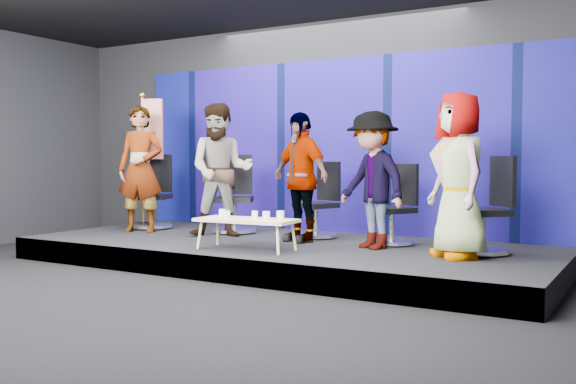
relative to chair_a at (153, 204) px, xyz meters
The scene contains 21 objects.
ground 3.96m from the chair_a, 47.40° to the right, with size 10.00×10.00×0.00m, color black.
room_walls 4.27m from the chair_a, 47.40° to the right, with size 10.02×8.02×3.51m.
riser 2.72m from the chair_a, ahead, with size 7.00×3.00×0.30m, color black.
backdrop 2.99m from the chair_a, 22.24° to the left, with size 7.00×0.08×2.60m, color #07115B.
chair_a is the anchor object (origin of this frame).
panelist_a 0.76m from the chair_a, 67.93° to the right, with size 0.69×0.45×1.90m, color black.
chair_b 1.48m from the chair_a, ahead, with size 0.89×0.89×1.17m.
panelist_b 1.71m from the chair_a, 11.74° to the right, with size 0.92×0.71×1.89m, color black.
chair_c 2.85m from the chair_a, ahead, with size 0.77×0.77×1.06m.
panelist_c 2.86m from the chair_a, ahead, with size 1.01×0.42×1.72m, color black.
chair_d 4.01m from the chair_a, ahead, with size 0.79×0.79×1.04m.
panelist_d 3.94m from the chair_a, ahead, with size 1.09×0.63×1.68m, color black.
chair_e 5.23m from the chair_a, ahead, with size 0.91×0.91×1.14m.
panelist_e 5.08m from the chair_a, ahead, with size 0.90×0.59×1.84m, color black.
coffee_table 2.91m from the chair_a, 25.15° to the right, with size 1.27×0.60×0.38m.
mug_a 2.57m from the chair_a, 28.25° to the right, with size 0.08×0.08×0.10m, color silver.
mug_b 2.75m from the chair_a, 28.79° to the right, with size 0.08×0.08×0.09m, color silver.
mug_c 2.93m from the chair_a, 22.98° to the right, with size 0.08×0.08×0.09m, color silver.
mug_d 3.20m from the chair_a, 23.25° to the right, with size 0.09×0.09×0.10m, color silver.
mug_e 3.28m from the chair_a, 20.69° to the right, with size 0.09×0.09×0.11m, color silver.
flag_stand 0.76m from the chair_a, 130.56° to the right, with size 0.49×0.29×2.16m.
Camera 1 is at (4.37, -4.77, 1.41)m, focal length 40.00 mm.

